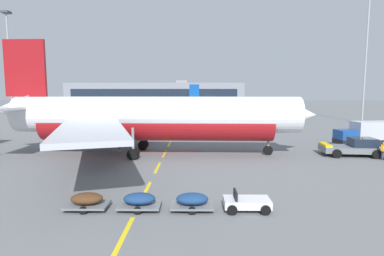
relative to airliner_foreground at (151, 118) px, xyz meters
The scene contains 11 objects.
ground 30.51m from the airliner_foreground, 39.46° to the left, with size 400.00×400.00×0.00m, color slate.
apron_paint_markings 16.76m from the airliner_foreground, 85.21° to the left, with size 8.00×96.57×0.01m.
airliner_foreground is the anchor object (origin of this frame).
pushback_tug 21.64m from the airliner_foreground, ahead, with size 6.24×3.64×2.08m.
airliner_mid_left 74.02m from the airliner_foreground, 78.66° to the left, with size 26.33×26.24×9.25m.
catering_truck 26.04m from the airliner_foreground, ahead, with size 7.18×3.14×3.14m.
baggage_train 16.56m from the airliner_foreground, 79.10° to the right, with size 11.60×1.58×1.14m.
ground_crew_worker 23.63m from the airliner_foreground, ahead, with size 0.67×0.44×1.77m.
apron_light_mast_near 58.57m from the airliner_foreground, 133.61° to the left, with size 1.80×1.80×25.47m.
apron_light_mast_far 55.80m from the airliner_foreground, 40.24° to the left, with size 1.80×1.80×29.17m.
terminal_satellite 134.16m from the airliner_foreground, 96.83° to the left, with size 90.47×22.86×12.85m.
Camera 1 is at (21.34, -12.06, 6.68)m, focal length 28.92 mm.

